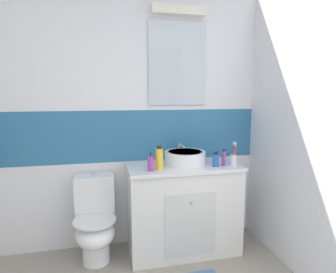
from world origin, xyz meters
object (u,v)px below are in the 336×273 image
toilet (95,222)px  toothbrush_cup (234,158)px  sink_basin (185,157)px  mouthwash_bottle (159,158)px  lotion_bottle_short (216,160)px  toothpaste_tube_upright (224,158)px  soap_dispenser (151,163)px

toilet → toothbrush_cup: 1.39m
sink_basin → mouthwash_bottle: bearing=-151.9°
toilet → lotion_bottle_short: 1.23m
toothpaste_tube_upright → lotion_bottle_short: bearing=-170.2°
mouthwash_bottle → lotion_bottle_short: (0.52, -0.02, -0.04)m
sink_basin → mouthwash_bottle: 0.31m
toothbrush_cup → soap_dispenser: size_ratio=1.31×
sink_basin → soap_dispenser: 0.40m
lotion_bottle_short → toothpaste_tube_upright: bearing=9.8°
toilet → toothpaste_tube_upright: (1.18, -0.12, 0.56)m
toothbrush_cup → lotion_bottle_short: 0.19m
toilet → toothbrush_cup: (1.27, -0.12, 0.55)m
toilet → soap_dispenser: soap_dispenser is taller
toilet → mouthwash_bottle: (0.57, -0.12, 0.59)m
soap_dispenser → mouthwash_bottle: 0.10m
toothbrush_cup → soap_dispenser: bearing=-177.6°
toilet → toothpaste_tube_upright: bearing=-6.0°
toilet → lotion_bottle_short: size_ratio=5.77×
sink_basin → soap_dispenser: (-0.36, -0.18, 0.00)m
mouthwash_bottle → sink_basin: bearing=28.1°
sink_basin → toilet: size_ratio=0.56×
sink_basin → soap_dispenser: bearing=-153.1°
toilet → toothbrush_cup: size_ratio=3.52×
toilet → mouthwash_bottle: 0.83m
toothbrush_cup → toothpaste_tube_upright: size_ratio=1.44×
sink_basin → toothbrush_cup: 0.45m
mouthwash_bottle → soap_dispenser: bearing=-157.1°
toothpaste_tube_upright → soap_dispenser: bearing=-177.2°
lotion_bottle_short → mouthwash_bottle: bearing=178.1°
toilet → toothbrush_cup: toothbrush_cup is taller
sink_basin → mouthwash_bottle: mouthwash_bottle is taller
soap_dispenser → lotion_bottle_short: (0.60, 0.02, -0.00)m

